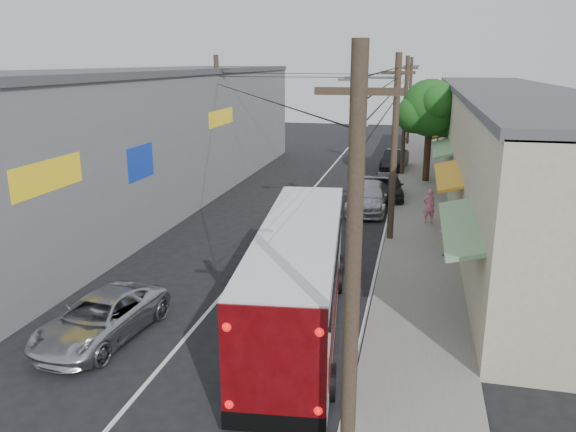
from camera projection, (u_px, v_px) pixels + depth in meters
The scene contains 13 objects.
ground at pixel (145, 385), 13.72m from camera, with size 120.00×120.00×0.00m, color black.
sidewalk at pixel (420, 203), 31.07m from camera, with size 3.00×80.00×0.12m, color slate.
building_right at pixel (507, 145), 31.15m from camera, with size 7.09×40.00×6.25m.
building_left at pixel (151, 135), 31.49m from camera, with size 7.20×36.00×7.25m.
utility_poles at pixel (363, 127), 31.02m from camera, with size 11.80×45.28×8.00m.
street_tree at pixel (431, 110), 35.41m from camera, with size 4.40×4.00×6.60m.
coach_bus at pixel (299, 275), 16.49m from camera, with size 3.39×10.86×3.08m.
jeepney at pixel (101, 318), 15.87m from camera, with size 2.09×4.54×1.26m, color #BABAC2.
parked_suv at pixel (369, 197), 29.60m from camera, with size 2.02×4.98×1.44m, color #A7A6AF.
parked_car_mid at pixel (387, 186), 32.19m from camera, with size 1.75×4.35×1.48m, color black.
parked_car_far at pixel (395, 160), 40.95m from camera, with size 1.47×4.21×1.39m, color black.
pedestrian_near at pixel (429, 206), 26.83m from camera, with size 0.61×0.40×1.67m, color pink.
pedestrian_far at pixel (449, 234), 22.28m from camera, with size 0.87×0.68×1.79m, color #91A8D3.
Camera 1 is at (6.15, -11.02, 7.66)m, focal length 35.00 mm.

